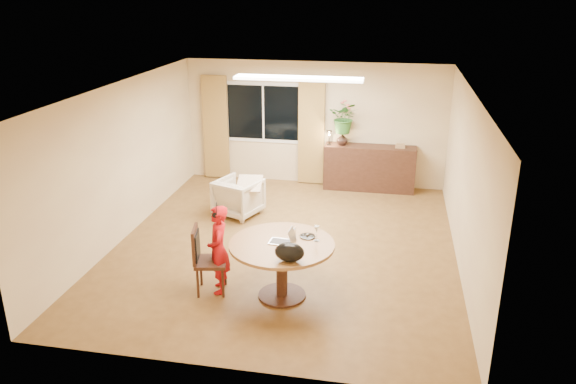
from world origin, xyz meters
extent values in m
plane|color=brown|center=(0.00, 0.00, 0.00)|extent=(6.50, 6.50, 0.00)
plane|color=white|center=(0.00, 0.00, 2.60)|extent=(6.50, 6.50, 0.00)
plane|color=tan|center=(0.00, 3.25, 1.30)|extent=(5.50, 0.00, 5.50)
plane|color=tan|center=(-2.75, 0.00, 1.30)|extent=(0.00, 6.50, 6.50)
plane|color=tan|center=(2.75, 0.00, 1.30)|extent=(0.00, 6.50, 6.50)
cube|color=white|center=(-1.10, 3.23, 1.50)|extent=(1.70, 0.02, 1.30)
cube|color=black|center=(-1.10, 3.22, 1.50)|extent=(1.55, 0.01, 1.15)
cube|color=white|center=(-1.10, 3.22, 1.50)|extent=(0.04, 0.01, 1.15)
cube|color=olive|center=(-2.15, 3.15, 1.15)|extent=(0.55, 0.08, 2.25)
cube|color=olive|center=(-0.05, 3.15, 1.15)|extent=(0.55, 0.08, 2.25)
cube|color=white|center=(0.00, 1.20, 2.57)|extent=(2.20, 0.35, 0.05)
cylinder|color=brown|center=(0.27, -1.60, 0.79)|extent=(1.42, 1.42, 0.04)
cylinder|color=black|center=(0.27, -1.60, 0.38)|extent=(0.15, 0.15, 0.77)
cylinder|color=black|center=(0.27, -1.60, 0.02)|extent=(0.66, 0.66, 0.03)
imported|color=red|center=(-0.62, -1.60, 0.64)|extent=(0.53, 0.42, 1.27)
imported|color=beige|center=(-1.11, 1.15, 0.35)|extent=(0.97, 0.98, 0.70)
cube|color=black|center=(1.21, 3.01, 0.47)|extent=(1.88, 0.46, 0.94)
imported|color=black|center=(0.62, 3.01, 1.06)|extent=(0.26, 0.26, 0.25)
imported|color=#396927|center=(0.65, 3.01, 1.52)|extent=(0.65, 0.58, 0.66)
camera|label=1|loc=(1.62, -8.26, 4.05)|focal=35.00mm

